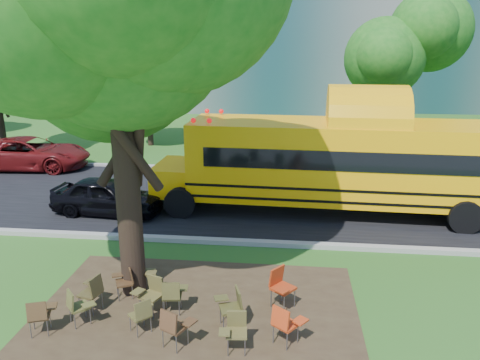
# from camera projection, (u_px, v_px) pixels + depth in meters

# --- Properties ---
(ground) EXTENTS (160.00, 160.00, 0.00)m
(ground) POSITION_uv_depth(u_px,v_px,m) (161.00, 294.00, 11.01)
(ground) COLOR #25541A
(ground) RESTS_ON ground
(dirt_patch) EXTENTS (7.00, 4.50, 0.03)m
(dirt_patch) POSITION_uv_depth(u_px,v_px,m) (199.00, 308.00, 10.43)
(dirt_patch) COLOR #382819
(dirt_patch) RESTS_ON ground
(asphalt_road) EXTENTS (80.00, 8.00, 0.04)m
(asphalt_road) POSITION_uv_depth(u_px,v_px,m) (211.00, 198.00, 17.68)
(asphalt_road) COLOR black
(asphalt_road) RESTS_ON ground
(kerb_near) EXTENTS (80.00, 0.25, 0.14)m
(kerb_near) POSITION_uv_depth(u_px,v_px,m) (188.00, 240.00, 13.85)
(kerb_near) COLOR gray
(kerb_near) RESTS_ON ground
(kerb_far) EXTENTS (80.00, 0.25, 0.14)m
(kerb_far) POSITION_uv_depth(u_px,v_px,m) (226.00, 169.00, 21.57)
(kerb_far) COLOR gray
(kerb_far) RESTS_ON ground
(bg_tree_2) EXTENTS (4.80, 4.80, 6.62)m
(bg_tree_2) POSITION_uv_depth(u_px,v_px,m) (147.00, 70.00, 25.57)
(bg_tree_2) COLOR black
(bg_tree_2) RESTS_ON ground
(bg_tree_3) EXTENTS (5.60, 5.60, 7.84)m
(bg_tree_3) POSITION_uv_depth(u_px,v_px,m) (401.00, 56.00, 22.09)
(bg_tree_3) COLOR black
(bg_tree_3) RESTS_ON ground
(main_tree) EXTENTS (7.20, 7.20, 9.32)m
(main_tree) POSITION_uv_depth(u_px,v_px,m) (117.00, 42.00, 9.51)
(main_tree) COLOR black
(main_tree) RESTS_ON ground
(school_bus) EXTENTS (13.00, 3.36, 3.15)m
(school_bus) POSITION_uv_depth(u_px,v_px,m) (359.00, 162.00, 15.67)
(school_bus) COLOR #FFAE08
(school_bus) RESTS_ON ground
(chair_0) EXTENTS (0.56, 0.61, 0.81)m
(chair_0) POSITION_uv_depth(u_px,v_px,m) (40.00, 313.00, 9.33)
(chair_0) COLOR #473119
(chair_0) RESTS_ON ground
(chair_1) EXTENTS (0.70, 0.55, 0.82)m
(chair_1) POSITION_uv_depth(u_px,v_px,m) (77.00, 304.00, 9.65)
(chair_1) COLOR brown
(chair_1) RESTS_ON ground
(chair_2) EXTENTS (0.53, 0.67, 0.78)m
(chair_2) POSITION_uv_depth(u_px,v_px,m) (142.00, 312.00, 9.40)
(chair_2) COLOR brown
(chair_2) RESTS_ON ground
(chair_3) EXTENTS (0.70, 0.55, 0.87)m
(chair_3) POSITION_uv_depth(u_px,v_px,m) (151.00, 291.00, 10.10)
(chair_3) COLOR brown
(chair_3) RESTS_ON ground
(chair_4) EXTENTS (0.72, 0.57, 0.87)m
(chair_4) POSITION_uv_depth(u_px,v_px,m) (174.00, 325.00, 8.90)
(chair_4) COLOR #4B2F1A
(chair_4) RESTS_ON ground
(chair_5) EXTENTS (0.54, 0.52, 0.81)m
(chair_5) POSITION_uv_depth(u_px,v_px,m) (235.00, 328.00, 8.87)
(chair_5) COLOR brown
(chair_5) RESTS_ON ground
(chair_6) EXTENTS (0.67, 0.61, 0.89)m
(chair_6) POSITION_uv_depth(u_px,v_px,m) (233.00, 304.00, 9.58)
(chair_6) COLOR #45411D
(chair_6) RESTS_ON ground
(chair_7) EXTENTS (0.74, 0.59, 0.87)m
(chair_7) POSITION_uv_depth(u_px,v_px,m) (285.00, 322.00, 9.00)
(chair_7) COLOR #C13A14
(chair_7) RESTS_ON ground
(chair_8) EXTENTS (0.51, 0.66, 0.87)m
(chair_8) POSITION_uv_depth(u_px,v_px,m) (92.00, 290.00, 10.16)
(chair_8) COLOR #453B1E
(chair_8) RESTS_ON ground
(chair_9) EXTENTS (0.63, 0.53, 0.78)m
(chair_9) POSITION_uv_depth(u_px,v_px,m) (126.00, 279.00, 10.74)
(chair_9) COLOR #422B17
(chair_9) RESTS_ON ground
(chair_10) EXTENTS (0.53, 0.53, 0.79)m
(chair_10) POSITION_uv_depth(u_px,v_px,m) (145.00, 270.00, 11.13)
(chair_10) COLOR #4B4320
(chair_10) RESTS_ON ground
(chair_11) EXTENTS (0.55, 0.54, 0.82)m
(chair_11) POSITION_uv_depth(u_px,v_px,m) (173.00, 293.00, 10.06)
(chair_11) COLOR #47431E
(chair_11) RESTS_ON ground
(chair_12) EXTENTS (0.64, 0.81, 0.95)m
(chair_12) POSITION_uv_depth(u_px,v_px,m) (280.00, 284.00, 10.30)
(chair_12) COLOR #A63211
(chair_12) RESTS_ON ground
(black_car) EXTENTS (3.89, 1.84, 1.29)m
(black_car) POSITION_uv_depth(u_px,v_px,m) (108.00, 196.00, 15.95)
(black_car) COLOR black
(black_car) RESTS_ON ground
(bg_car_red) EXTENTS (5.49, 2.84, 1.48)m
(bg_car_red) POSITION_uv_depth(u_px,v_px,m) (30.00, 153.00, 21.61)
(bg_car_red) COLOR #5F1011
(bg_car_red) RESTS_ON ground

